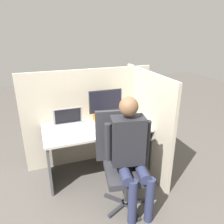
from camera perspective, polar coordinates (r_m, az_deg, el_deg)
ground_plane at (r=2.98m, az=-1.99°, el=-18.94°), size 12.00×12.00×0.00m
cubicle_panel_back at (r=3.19m, az=-5.97°, el=-1.37°), size 1.86×0.04×1.40m
cubicle_panel_right at (r=3.06m, az=8.94°, el=-2.56°), size 0.04×1.31×1.40m
desk at (r=2.95m, az=-4.12°, el=-7.01°), size 1.36×0.67×0.71m
paper_box at (r=3.02m, az=-1.65°, el=-1.56°), size 0.31×0.26×0.09m
monitor at (r=2.95m, az=-1.71°, el=2.33°), size 0.46×0.22×0.36m
laptop at (r=2.88m, az=-11.11°, el=-3.06°), size 0.38×0.25×0.26m
mouse at (r=2.71m, az=-4.40°, el=-5.14°), size 0.07×0.04×0.03m
stapler at (r=3.08m, az=5.75°, el=-1.54°), size 0.05×0.15×0.06m
carrot_toy at (r=2.67m, az=-0.91°, el=-5.44°), size 0.04×0.14×0.04m
office_chair at (r=2.49m, az=2.51°, el=-12.25°), size 0.55×0.60×1.08m
person at (r=2.26m, az=4.85°, el=-9.81°), size 0.47×0.46×1.31m
coffee_mug at (r=3.15m, az=3.09°, el=-0.66°), size 0.07×0.07×0.09m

